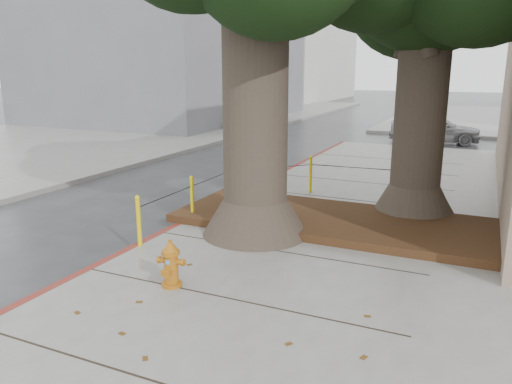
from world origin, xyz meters
TOP-DOWN VIEW (x-y plane):
  - ground at (0.00, 0.00)m, footprint 140.00×140.00m
  - sidewalk_opposite at (-14.00, 10.00)m, footprint 14.00×60.00m
  - curb_red at (-2.00, 2.50)m, footprint 0.14×26.00m
  - planter_bed at (0.90, 3.90)m, footprint 6.40×2.60m
  - building_far_grey at (-15.00, 22.00)m, footprint 12.00×16.00m
  - building_far_white at (-17.00, 45.00)m, footprint 12.00×18.00m
  - bollard_ring at (-0.87, 4.38)m, footprint 3.79×5.39m
  - fire_hydrant at (-0.41, 0.01)m, footprint 0.38×0.35m
  - car_silver at (1.51, 17.78)m, footprint 4.02×2.01m
  - car_dark at (-8.40, 19.33)m, footprint 1.82×3.86m

SIDE VIEW (x-z plane):
  - ground at x=0.00m, z-range 0.00..0.00m
  - sidewalk_opposite at x=-14.00m, z-range 0.00..0.15m
  - curb_red at x=-2.00m, z-range -0.01..0.15m
  - planter_bed at x=0.90m, z-range 0.15..0.31m
  - fire_hydrant at x=-0.41m, z-range 0.14..0.86m
  - car_dark at x=-8.40m, z-range 0.00..1.09m
  - car_silver at x=1.51m, z-range 0.00..1.32m
  - bollard_ring at x=-0.87m, z-range 0.19..1.14m
  - building_far_grey at x=-15.00m, z-range 0.00..12.00m
  - building_far_white at x=-17.00m, z-range 0.00..15.00m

